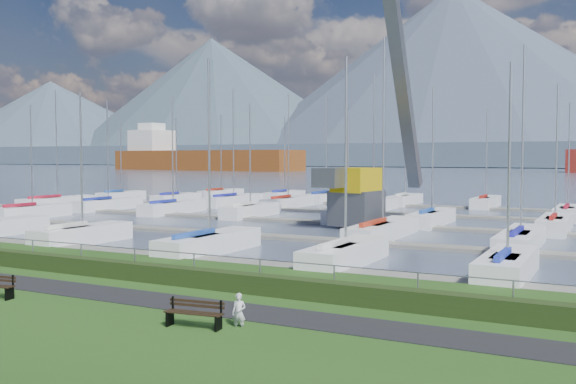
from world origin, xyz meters
The scene contains 10 objects.
path centered at (0.00, -3.00, 0.01)m, with size 160.00×2.00×0.04m, color black.
water centered at (0.00, 260.00, -0.40)m, with size 800.00×540.00×0.20m, color #444F64.
hedge centered at (0.00, -0.40, 0.35)m, with size 80.00×0.70×0.70m, color #1F2F11.
fence centered at (0.00, 0.00, 1.20)m, with size 0.04×0.04×80.00m, color gray.
docks centered at (0.00, 26.00, -0.22)m, with size 90.00×41.60×0.25m.
bench_right centered at (5.82, -5.33, 0.42)m, with size 1.84×0.65×0.85m.
person centered at (6.94, -4.66, 0.58)m, with size 0.42×0.28×1.15m, color #BAB9C0.
crane centered at (-0.03, 25.34, 5.33)m, with size 4.75×13.36×22.35m.
cargo_ship_west centered at (-132.38, 189.73, 3.73)m, with size 83.40×25.65×21.50m.
sailboat_fleet centered at (-0.80, 29.12, 5.44)m, with size 75.53×50.07×13.49m.
Camera 1 is at (16.77, -20.59, 5.02)m, focal length 40.00 mm.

